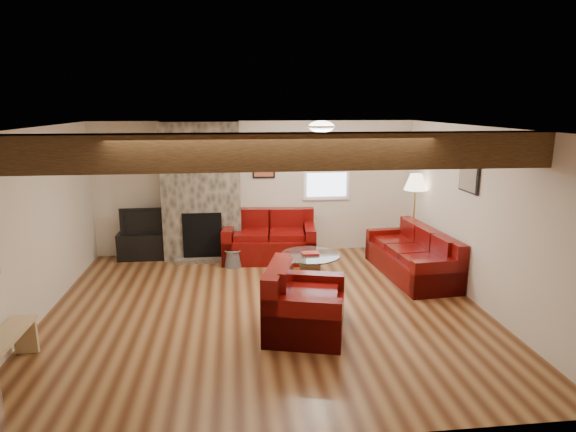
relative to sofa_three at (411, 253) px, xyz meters
name	(u,v)px	position (x,y,z in m)	size (l,w,h in m)	color
room	(266,222)	(-2.48, -1.09, 0.86)	(8.00, 8.00, 8.00)	#522B15
oak_beam	(273,152)	(-2.48, -2.34, 1.92)	(6.00, 0.36, 0.38)	black
chimney_breast	(202,193)	(-3.48, 1.40, 0.83)	(1.40, 0.67, 2.50)	#3B372D
back_window	(327,171)	(-1.13, 1.62, 1.16)	(0.90, 0.08, 1.10)	white
ceiling_dome	(321,129)	(-1.58, -0.19, 2.05)	(0.40, 0.40, 0.18)	white
artwork_back	(264,164)	(-2.33, 1.62, 1.31)	(0.42, 0.06, 0.52)	black
artwork_right	(468,178)	(0.48, -0.79, 1.36)	(0.06, 0.55, 0.42)	black
sofa_three	(411,253)	(0.00, 0.00, 0.00)	(2.01, 0.84, 0.78)	#4C0505
loveseat	(269,236)	(-2.27, 1.14, 0.05)	(1.66, 0.95, 0.88)	#4C0505
armchair_red	(305,300)	(-2.05, -1.84, 0.04)	(1.06, 0.93, 0.86)	#4C0505
coffee_table	(310,268)	(-1.71, -0.11, -0.16)	(0.95, 0.95, 0.49)	#412715
tv_cabinet	(146,246)	(-4.54, 1.44, -0.14)	(0.99, 0.39, 0.49)	black
television	(144,220)	(-4.54, 1.44, 0.34)	(0.83, 0.11, 0.48)	black
floor_lamp	(416,187)	(0.32, 0.79, 0.97)	(0.41, 0.41, 1.59)	tan
pine_bench	(4,359)	(-5.31, -2.53, -0.17)	(0.28, 1.18, 0.44)	tan
coal_bucket	(233,258)	(-2.94, 0.81, -0.23)	(0.34, 0.34, 0.32)	slate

